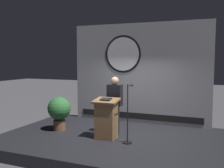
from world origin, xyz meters
TOP-DOWN VIEW (x-y plane):
  - ground_plane at (0.00, 0.00)m, footprint 40.00×40.00m
  - stage_platform at (0.00, 0.00)m, footprint 6.40×4.00m
  - banner_display at (-0.02, 1.85)m, footprint 4.59×0.12m
  - podium at (-0.27, -0.23)m, footprint 0.64×0.50m
  - speaker_person at (-0.22, 0.25)m, footprint 0.40×0.26m
  - microphone_stand at (0.37, -0.33)m, footprint 0.24×0.49m
  - potted_plant at (-1.90, 0.02)m, footprint 0.68×0.68m

SIDE VIEW (x-z plane):
  - ground_plane at x=0.00m, z-range 0.00..0.00m
  - stage_platform at x=0.00m, z-range 0.00..0.30m
  - microphone_stand at x=0.37m, z-range 0.08..1.55m
  - podium at x=-0.27m, z-range 0.29..1.37m
  - potted_plant at x=-1.90m, z-range 0.40..1.39m
  - speaker_person at x=-0.22m, z-range 0.32..1.93m
  - banner_display at x=-0.02m, z-range 0.30..3.57m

